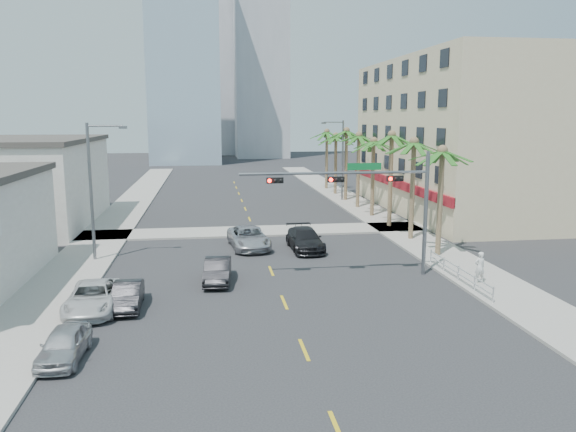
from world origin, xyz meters
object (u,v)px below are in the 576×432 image
object	(u,v)px
traffic_signal_mast	(374,192)
car_lane_left	(217,271)
car_parked_mid	(127,296)
car_lane_right	(305,239)
car_parked_far	(93,297)
car_parked_near	(64,344)
car_lane_center	(249,238)
pedestrian	(480,267)

from	to	relation	value
traffic_signal_mast	car_lane_left	bearing A→B (deg)	179.23
car_parked_mid	car_lane_right	bearing A→B (deg)	43.87
car_parked_far	traffic_signal_mast	bearing A→B (deg)	13.40
car_parked_near	car_lane_center	world-z (taller)	car_lane_center
car_parked_far	pedestrian	xyz separation A→B (m)	(20.69, 1.43, 0.34)
traffic_signal_mast	car_parked_far	distance (m)	16.28
car_parked_mid	car_lane_left	world-z (taller)	car_lane_left
car_parked_mid	car_lane_right	size ratio (longest dim) A/B	0.73
pedestrian	car_parked_mid	bearing A→B (deg)	-4.38
car_parked_far	pedestrian	size ratio (longest dim) A/B	2.82
traffic_signal_mast	car_lane_right	xyz separation A→B (m)	(-2.77, 7.27, -4.29)
car_parked_near	pedestrian	bearing A→B (deg)	21.29
car_lane_left	car_lane_right	world-z (taller)	car_lane_right
car_lane_left	pedestrian	world-z (taller)	pedestrian
car_parked_far	car_lane_right	bearing A→B (deg)	40.94
car_lane_center	car_lane_right	size ratio (longest dim) A/B	1.04
car_parked_far	car_lane_left	size ratio (longest dim) A/B	1.21
traffic_signal_mast	pedestrian	world-z (taller)	traffic_signal_mast
car_lane_right	pedestrian	distance (m)	12.80
car_lane_left	pedestrian	distance (m)	14.83
car_lane_right	traffic_signal_mast	bearing A→B (deg)	-70.98
car_lane_left	car_lane_center	xyz separation A→B (m)	(2.39, 8.27, 0.09)
car_parked_far	car_parked_near	bearing A→B (deg)	-91.09
car_lane_right	car_parked_near	bearing A→B (deg)	-128.21
car_lane_right	pedestrian	bearing A→B (deg)	-51.55
car_parked_near	car_parked_far	distance (m)	5.66
car_parked_mid	car_lane_center	size ratio (longest dim) A/B	0.69
car_lane_center	car_parked_mid	bearing A→B (deg)	-125.15
car_parked_near	pedestrian	xyz separation A→B (m)	(20.69, 7.08, 0.40)
car_lane_left	traffic_signal_mast	bearing A→B (deg)	3.46
car_parked_far	car_lane_center	xyz separation A→B (m)	(8.48, 12.31, 0.07)
car_lane_right	pedestrian	world-z (taller)	pedestrian
traffic_signal_mast	car_parked_mid	xyz separation A→B (m)	(-13.58, -3.68, -4.43)
car_parked_mid	traffic_signal_mast	bearing A→B (deg)	13.68
car_parked_mid	car_parked_far	world-z (taller)	car_parked_far
car_lane_left	car_lane_right	xyz separation A→B (m)	(6.32, 7.15, 0.09)
traffic_signal_mast	car_parked_near	size ratio (longest dim) A/B	2.95
car_parked_far	car_lane_left	distance (m)	7.32
traffic_signal_mast	car_parked_near	xyz separation A→B (m)	(-15.18, -9.58, -4.42)
traffic_signal_mast	car_lane_left	distance (m)	10.09
car_lane_center	car_lane_right	world-z (taller)	same
pedestrian	car_lane_center	bearing A→B (deg)	-49.66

